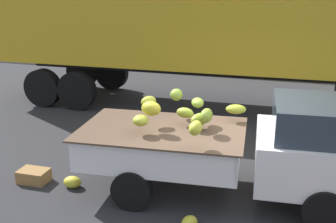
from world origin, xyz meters
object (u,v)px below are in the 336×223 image
Objects in this scene: semi_trailer at (212,17)px; fallen_banana_bunch_by_wheel at (189,223)px; fallen_banana_bunch_near_tailgate at (72,182)px; produce_crate at (34,176)px; pickup_truck at (280,149)px.

semi_trailer is 42.62× the size of fallen_banana_bunch_by_wheel.
produce_crate is at bearing -178.21° from fallen_banana_bunch_near_tailgate.
semi_trailer reaches higher than fallen_banana_bunch_by_wheel.
fallen_banana_bunch_by_wheel is at bearing -15.32° from fallen_banana_bunch_near_tailgate.
semi_trailer reaches higher than produce_crate.
fallen_banana_bunch_near_tailgate is at bearing 164.68° from fallen_banana_bunch_by_wheel.
pickup_truck is 17.53× the size of fallen_banana_bunch_by_wheel.
pickup_truck is 3.56m from fallen_banana_bunch_near_tailgate.
produce_crate is (-2.02, -5.48, -2.43)m from semi_trailer.
fallen_banana_bunch_by_wheel is 0.54× the size of produce_crate.
pickup_truck is 9.54× the size of produce_crate.
fallen_banana_bunch_by_wheel is at bearing -81.98° from semi_trailer.
semi_trailer is 6.62m from fallen_banana_bunch_by_wheel.
pickup_truck is 15.58× the size of fallen_banana_bunch_near_tailgate.
pickup_truck is at bearing 48.47° from fallen_banana_bunch_by_wheel.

